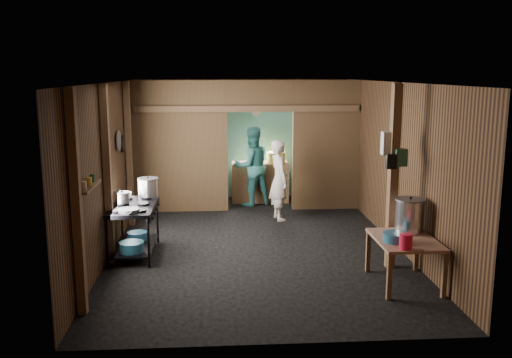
{
  "coord_description": "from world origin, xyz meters",
  "views": [
    {
      "loc": [
        -0.59,
        -8.79,
        2.76
      ],
      "look_at": [
        0.0,
        -0.2,
        1.1
      ],
      "focal_mm": 39.12,
      "sensor_mm": 36.0,
      "label": 1
    }
  ],
  "objects": [
    {
      "name": "wall_shelf",
      "position": [
        -2.15,
        -2.1,
        1.4
      ],
      "size": [
        0.14,
        0.8,
        0.03
      ],
      "primitive_type": "cube",
      "color": "brown",
      "rests_on": "wall_left"
    },
    {
      "name": "wall_left",
      "position": [
        -2.25,
        0.0,
        1.3
      ],
      "size": [
        0.0,
        7.0,
        2.6
      ],
      "primitive_type": "cube",
      "color": "brown",
      "rests_on": "ground"
    },
    {
      "name": "post_left_c",
      "position": [
        -2.18,
        1.2,
        1.3
      ],
      "size": [
        0.1,
        0.12,
        2.6
      ],
      "primitive_type": "cube",
      "color": "brown",
      "rests_on": "floor"
    },
    {
      "name": "pan_lid_big",
      "position": [
        -2.21,
        0.4,
        1.65
      ],
      "size": [
        0.03,
        0.34,
        0.34
      ],
      "primitive_type": "cylinder",
      "rotation": [
        0.0,
        1.57,
        0.0
      ],
      "color": "slate",
      "rests_on": "wall_left"
    },
    {
      "name": "floor",
      "position": [
        0.0,
        0.0,
        0.0
      ],
      "size": [
        4.5,
        7.0,
        0.0
      ],
      "primitive_type": "cube",
      "color": "black",
      "rests_on": "ground"
    },
    {
      "name": "partition_header",
      "position": [
        0.25,
        2.2,
        2.3
      ],
      "size": [
        1.3,
        0.1,
        0.6
      ],
      "primitive_type": "cube",
      "color": "brown",
      "rests_on": "wall_back"
    },
    {
      "name": "pink_bucket",
      "position": [
        1.69,
        -2.39,
        0.72
      ],
      "size": [
        0.18,
        0.18,
        0.19
      ],
      "primitive_type": "cylinder",
      "rotation": [
        0.0,
        0.0,
        0.15
      ],
      "color": "#EF183C",
      "rests_on": "prep_table"
    },
    {
      "name": "bag_white",
      "position": [
        1.8,
        -1.22,
        1.78
      ],
      "size": [
        0.22,
        0.15,
        0.32
      ],
      "primitive_type": "cube",
      "color": "silver",
      "rests_on": "post_free"
    },
    {
      "name": "jar_yellow",
      "position": [
        -2.15,
        -2.1,
        1.47
      ],
      "size": [
        0.08,
        0.08,
        0.1
      ],
      "primitive_type": "cylinder",
      "color": "gold",
      "rests_on": "wall_shelf"
    },
    {
      "name": "stove_pot_med",
      "position": [
        -2.05,
        -0.45,
        0.87
      ],
      "size": [
        0.31,
        0.31,
        0.21
      ],
      "primitive_type": null,
      "rotation": [
        0.0,
        0.0,
        -0.37
      ],
      "color": "silver",
      "rests_on": "gas_range"
    },
    {
      "name": "frying_pan",
      "position": [
        -1.88,
        -0.94,
        0.81
      ],
      "size": [
        0.39,
        0.57,
        0.07
      ],
      "primitive_type": null,
      "rotation": [
        0.0,
        0.0,
        -0.18
      ],
      "color": "slate",
      "rests_on": "gas_range"
    },
    {
      "name": "post_left_a",
      "position": [
        -2.18,
        -2.6,
        1.3
      ],
      "size": [
        0.1,
        0.12,
        2.6
      ],
      "primitive_type": "cube",
      "color": "brown",
      "rests_on": "floor"
    },
    {
      "name": "partition_left",
      "position": [
        -1.32,
        2.2,
        1.3
      ],
      "size": [
        1.85,
        0.1,
        2.6
      ],
      "primitive_type": "cube",
      "color": "brown",
      "rests_on": "floor"
    },
    {
      "name": "cross_beam",
      "position": [
        0.0,
        2.15,
        2.05
      ],
      "size": [
        4.4,
        0.12,
        0.12
      ],
      "primitive_type": "cube",
      "color": "brown",
      "rests_on": "wall_left"
    },
    {
      "name": "blue_tub_front",
      "position": [
        -1.88,
        -0.82,
        0.23
      ],
      "size": [
        0.36,
        0.36,
        0.15
      ],
      "primitive_type": "cylinder",
      "color": "#276887",
      "rests_on": "gas_range"
    },
    {
      "name": "stock_pot",
      "position": [
        1.99,
        -1.65,
        0.84
      ],
      "size": [
        0.44,
        0.44,
        0.48
      ],
      "primitive_type": null,
      "rotation": [
        0.0,
        0.0,
        0.09
      ],
      "color": "silver",
      "rests_on": "prep_table"
    },
    {
      "name": "bag_green",
      "position": [
        1.92,
        -1.36,
        1.6
      ],
      "size": [
        0.16,
        0.12,
        0.24
      ],
      "primitive_type": "cube",
      "color": "#275A3D",
      "rests_on": "post_free"
    },
    {
      "name": "blue_tub_back",
      "position": [
        -1.88,
        -0.23,
        0.22
      ],
      "size": [
        0.31,
        0.31,
        0.13
      ],
      "primitive_type": "cylinder",
      "color": "#276887",
      "rests_on": "gas_range"
    },
    {
      "name": "knife",
      "position": [
        1.74,
        -2.42,
        0.63
      ],
      "size": [
        0.29,
        0.14,
        0.01
      ],
      "primitive_type": "cube",
      "rotation": [
        0.0,
        0.0,
        -0.38
      ],
      "color": "silver",
      "rests_on": "prep_table"
    },
    {
      "name": "turquoise_panel",
      "position": [
        0.0,
        3.44,
        1.25
      ],
      "size": [
        4.4,
        0.06,
        2.5
      ],
      "primitive_type": "cube",
      "color": "#5BA5A2",
      "rests_on": "wall_back"
    },
    {
      "name": "wall_back",
      "position": [
        0.0,
        3.5,
        1.3
      ],
      "size": [
        4.5,
        0.0,
        2.6
      ],
      "primitive_type": "cube",
      "color": "brown",
      "rests_on": "ground"
    },
    {
      "name": "jar_white",
      "position": [
        -2.15,
        -2.35,
        1.47
      ],
      "size": [
        0.07,
        0.07,
        0.1
      ],
      "primitive_type": "cylinder",
      "color": "silver",
      "rests_on": "wall_shelf"
    },
    {
      "name": "post_free",
      "position": [
        1.85,
        -1.3,
        1.3
      ],
      "size": [
        0.12,
        0.12,
        2.6
      ],
      "primitive_type": "cube",
      "color": "brown",
      "rests_on": "floor"
    },
    {
      "name": "post_left_b",
      "position": [
        -2.18,
        -0.8,
        1.3
      ],
      "size": [
        0.1,
        0.12,
        2.6
      ],
      "primitive_type": "cube",
      "color": "brown",
      "rests_on": "floor"
    },
    {
      "name": "wall_front",
      "position": [
        0.0,
        -3.5,
        1.3
      ],
      "size": [
        4.5,
        0.0,
        2.6
      ],
      "primitive_type": "cube",
      "color": "brown",
      "rests_on": "ground"
    },
    {
      "name": "cook",
      "position": [
        0.55,
        1.43,
        0.76
      ],
      "size": [
        0.47,
        0.62,
        1.52
      ],
      "primitive_type": "imported",
      "rotation": [
        0.0,
        0.0,
        1.78
      ],
      "color": "silver",
      "rests_on": "floor"
    },
    {
      "name": "gas_range",
      "position": [
        -1.88,
        -0.51,
        0.39
      ],
      "size": [
        0.68,
        1.33,
        0.79
      ],
      "primitive_type": null,
      "color": "black",
      "rests_on": "floor"
    },
    {
      "name": "wash_basin",
      "position": [
        1.66,
        -2.09,
        0.68
      ],
      "size": [
        0.39,
        0.39,
        0.12
      ],
      "primitive_type": "cylinder",
      "rotation": [
        0.0,
        0.0,
        0.26
      ],
      "color": "#276887",
      "rests_on": "prep_table"
    },
    {
      "name": "wall_clock",
      "position": [
        0.25,
        3.4,
        1.9
      ],
      "size": [
        0.2,
        0.03,
        0.2
      ],
      "primitive_type": "cylinder",
      "rotation": [
        1.57,
        0.0,
        0.0
      ],
      "color": "silver",
      "rests_on": "wall_back"
    },
    {
      "name": "ceiling",
      "position": [
        0.0,
        0.0,
        2.6
      ],
      "size": [
        4.5,
        7.0,
        0.0
      ],
      "primitive_type": "cube",
      "color": "#444240",
      "rests_on": "ground"
    },
    {
      "name": "pan_lid_small",
      "position": [
        -2.21,
        0.8,
        1.55
      ],
      "size": [
        0.03,
        0.3,
        0.3
      ],
      "primitive_type": "cylinder",
      "rotation": [
        0.0,
        1.57,
        0.0
      ],
      "color": "black",
      "rests_on": "wall_left"
    },
    {
      "name": "yellow_tub",
      "position": [
        0.65,
        2.95,
        0.96
      ],
      "size": [
        0.39,
        0.39,
        0.22
      ],
      "primitive_type": "cylinder",
      "color": "gold",
      "rests_on": "back_counter"
    },
    {
      "name": "post_right",
      "position": [
        2.18,
        -0.2,
        1.3
      ],
      "size": [
        0.1,
        0.12,
        2.6
      ],
      "primitive_type": "cube",
      "color": "brown",
      "rests_on": "floor"
    },
    {
      "name": "worker_back",
      "position": [
        0.1,
        2.62,
        0.83
      ],
      "size": [
        0.98,
        0.88,
        1.66
      ],
      "primitive_type": "imported",
      "rotation": [
        0.0,
        0.0,
        3.52
      ],
      "color": "teal",
      "rests_on": "floor"
    },
    {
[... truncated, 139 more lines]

